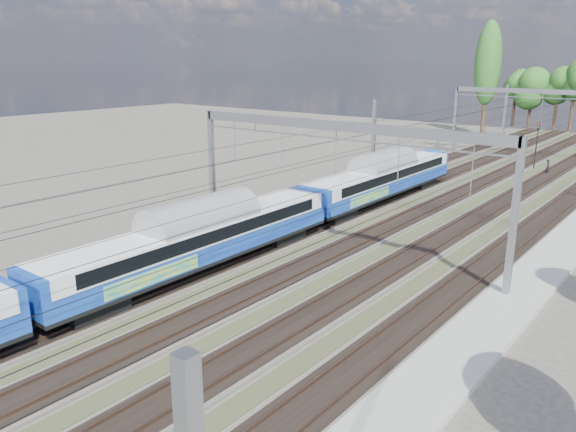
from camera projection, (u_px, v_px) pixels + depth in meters
The scene contains 7 objects.
track_bed at pixel (428, 208), 49.40m from camera, with size 21.00×130.00×0.34m.
platform at pixel (439, 375), 23.35m from camera, with size 3.00×70.00×0.30m, color gray.
catenary at pixel (471, 129), 53.29m from camera, with size 25.65×130.00×9.00m.
poplar at pixel (488, 64), 94.85m from camera, with size 4.40×4.40×19.04m.
emu_train at pixel (194, 233), 33.71m from camera, with size 3.21×67.84×4.70m.
worker at pixel (548, 167), 63.89m from camera, with size 0.64×0.42×1.76m, color black.
signal_near at pixel (537, 140), 66.65m from camera, with size 0.37×0.34×5.46m.
Camera 1 is at (19.88, -0.11, 12.91)m, focal length 35.00 mm.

